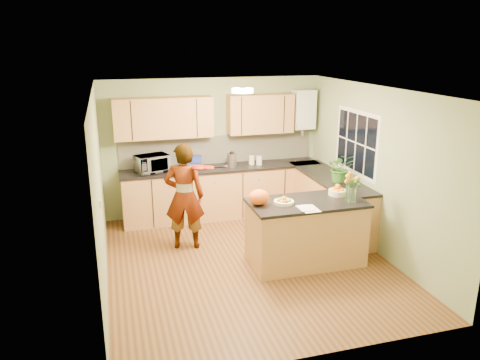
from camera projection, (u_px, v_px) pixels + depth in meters
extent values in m
plane|color=#553118|center=(248.00, 262.00, 6.88)|extent=(4.50, 4.50, 0.00)
cube|color=white|center=(249.00, 90.00, 6.17)|extent=(4.00, 4.50, 0.02)
cube|color=#92A274|center=(213.00, 147.00, 8.60)|extent=(4.00, 0.02, 2.50)
cube|color=#92A274|center=(317.00, 245.00, 4.45)|extent=(4.00, 0.02, 2.50)
cube|color=#92A274|center=(100.00, 192.00, 6.00)|extent=(0.02, 4.50, 2.50)
cube|color=#92A274|center=(375.00, 170.00, 7.05)|extent=(0.02, 4.50, 2.50)
cube|color=#B28047|center=(223.00, 192.00, 8.58)|extent=(3.60, 0.60, 0.90)
cube|color=black|center=(222.00, 168.00, 8.44)|extent=(3.64, 0.62, 0.04)
cube|color=#B28047|center=(329.00, 204.00, 7.99)|extent=(0.60, 2.20, 0.90)
cube|color=black|center=(330.00, 177.00, 7.85)|extent=(0.62, 2.24, 0.04)
cube|color=beige|center=(218.00, 149.00, 8.63)|extent=(3.60, 0.02, 0.52)
cube|color=#B28047|center=(164.00, 118.00, 8.04)|extent=(1.70, 0.34, 0.70)
cube|color=#B28047|center=(260.00, 114.00, 8.50)|extent=(1.20, 0.34, 0.70)
cube|color=white|center=(303.00, 109.00, 8.72)|extent=(0.40, 0.30, 0.72)
cylinder|color=#ADACB1|center=(302.00, 130.00, 8.83)|extent=(0.06, 0.06, 0.20)
cube|color=white|center=(356.00, 143.00, 7.52)|extent=(0.01, 1.30, 1.05)
cube|color=black|center=(356.00, 143.00, 7.52)|extent=(0.01, 1.18, 0.92)
cube|color=white|center=(100.00, 204.00, 5.44)|extent=(0.02, 0.09, 0.09)
cylinder|color=#FFEABF|center=(242.00, 91.00, 6.46)|extent=(0.30, 0.30, 0.06)
cylinder|color=white|center=(242.00, 88.00, 6.45)|extent=(0.10, 0.10, 0.02)
cube|color=#B28047|center=(306.00, 233.00, 6.75)|extent=(1.60, 0.80, 0.90)
cube|color=black|center=(307.00, 203.00, 6.61)|extent=(1.64, 0.84, 0.04)
cylinder|color=#FBF2C9|center=(284.00, 202.00, 6.51)|extent=(0.28, 0.28, 0.04)
cylinder|color=#FBF2C9|center=(337.00, 192.00, 6.88)|extent=(0.26, 0.26, 0.08)
cylinder|color=silver|center=(352.00, 194.00, 6.57)|extent=(0.11, 0.11, 0.22)
ellipsoid|color=orange|center=(259.00, 197.00, 6.44)|extent=(0.35, 0.32, 0.22)
cube|color=white|center=(309.00, 209.00, 6.30)|extent=(0.23, 0.31, 0.01)
imported|color=#E8B08E|center=(184.00, 196.00, 7.15)|extent=(0.69, 0.53, 1.67)
imported|color=white|center=(152.00, 164.00, 8.06)|extent=(0.63, 0.52, 0.30)
cube|color=#213398|center=(194.00, 163.00, 8.27)|extent=(0.32, 0.26, 0.23)
cylinder|color=#ADACB1|center=(232.00, 160.00, 8.43)|extent=(0.17, 0.17, 0.23)
sphere|color=black|center=(232.00, 151.00, 8.39)|extent=(0.09, 0.09, 0.09)
cylinder|color=#FBF2C9|center=(252.00, 160.00, 8.58)|extent=(0.11, 0.11, 0.16)
cylinder|color=white|center=(259.00, 160.00, 8.56)|extent=(0.11, 0.11, 0.16)
imported|color=#387426|center=(341.00, 168.00, 7.46)|extent=(0.53, 0.50, 0.47)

